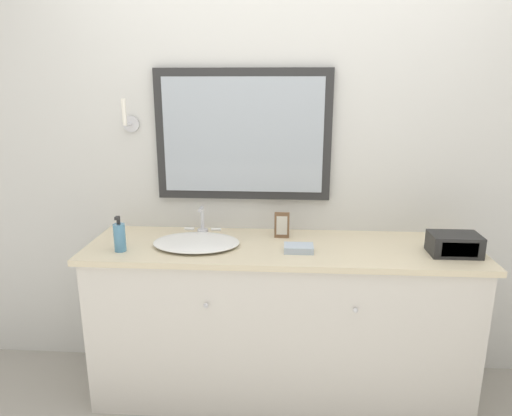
# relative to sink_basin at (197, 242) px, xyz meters

# --- Properties ---
(wall_back) EXTENTS (8.00, 0.18, 2.55)m
(wall_back) POSITION_rel_sink_basin_xyz_m (0.44, 0.33, 0.40)
(wall_back) COLOR silver
(wall_back) RESTS_ON ground_plane
(vanity_counter) EXTENTS (2.02, 0.57, 0.86)m
(vanity_counter) POSITION_rel_sink_basin_xyz_m (0.44, 0.02, -0.45)
(vanity_counter) COLOR beige
(vanity_counter) RESTS_ON ground_plane
(sink_basin) EXTENTS (0.45, 0.38, 0.16)m
(sink_basin) POSITION_rel_sink_basin_xyz_m (0.00, 0.00, 0.00)
(sink_basin) COLOR white
(sink_basin) RESTS_ON vanity_counter
(soap_bottle) EXTENTS (0.06, 0.06, 0.18)m
(soap_bottle) POSITION_rel_sink_basin_xyz_m (-0.37, -0.11, 0.06)
(soap_bottle) COLOR teal
(soap_bottle) RESTS_ON vanity_counter
(appliance_box) EXTENTS (0.24, 0.16, 0.10)m
(appliance_box) POSITION_rel_sink_basin_xyz_m (1.29, -0.05, 0.03)
(appliance_box) COLOR black
(appliance_box) RESTS_ON vanity_counter
(picture_frame) EXTENTS (0.08, 0.01, 0.14)m
(picture_frame) POSITION_rel_sink_basin_xyz_m (0.44, 0.15, 0.05)
(picture_frame) COLOR brown
(picture_frame) RESTS_ON vanity_counter
(hand_towel_near_sink) EXTENTS (0.15, 0.10, 0.03)m
(hand_towel_near_sink) POSITION_rel_sink_basin_xyz_m (0.53, -0.06, -0.00)
(hand_towel_near_sink) COLOR #A8B7C6
(hand_towel_near_sink) RESTS_ON vanity_counter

